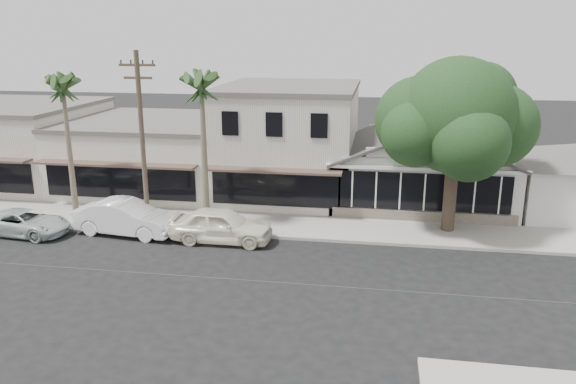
% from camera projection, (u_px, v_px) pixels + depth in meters
% --- Properties ---
extents(ground, '(140.00, 140.00, 0.00)m').
position_uv_depth(ground, '(309.00, 285.00, 22.57)').
color(ground, black).
rests_on(ground, ground).
extents(sidewalk_north, '(90.00, 3.50, 0.15)m').
position_uv_depth(sidewalk_north, '(178.00, 220.00, 30.21)').
color(sidewalk_north, '#9E9991').
rests_on(sidewalk_north, ground).
extents(corner_shop, '(10.40, 8.60, 5.10)m').
position_uv_depth(corner_shop, '(421.00, 159.00, 32.92)').
color(corner_shop, silver).
rests_on(corner_shop, ground).
extents(side_cottage, '(6.00, 6.00, 3.00)m').
position_uv_depth(side_cottage, '(572.00, 188.00, 31.02)').
color(side_cottage, silver).
rests_on(side_cottage, ground).
extents(row_building_near, '(8.00, 10.00, 6.50)m').
position_uv_depth(row_building_near, '(289.00, 142.00, 34.97)').
color(row_building_near, silver).
rests_on(row_building_near, ground).
extents(row_building_midnear, '(10.00, 10.00, 4.20)m').
position_uv_depth(row_building_midnear, '(154.00, 155.00, 36.69)').
color(row_building_midnear, silver).
rests_on(row_building_midnear, ground).
extents(row_building_midfar, '(11.00, 10.00, 5.00)m').
position_uv_depth(row_building_midfar, '(7.00, 144.00, 38.22)').
color(row_building_midfar, silver).
rests_on(row_building_midfar, ground).
extents(utility_pole, '(1.80, 0.24, 9.00)m').
position_uv_depth(utility_pole, '(142.00, 138.00, 27.61)').
color(utility_pole, brown).
rests_on(utility_pole, ground).
extents(car_0, '(4.93, 1.99, 1.68)m').
position_uv_depth(car_0, '(221.00, 225.00, 27.03)').
color(car_0, white).
rests_on(car_0, ground).
extents(car_1, '(5.43, 2.44, 1.73)m').
position_uv_depth(car_1, '(126.00, 218.00, 28.07)').
color(car_1, white).
rests_on(car_1, ground).
extents(car_2, '(4.69, 2.47, 1.26)m').
position_uv_depth(car_2, '(25.00, 223.00, 28.05)').
color(car_2, '#B2C0BB').
rests_on(car_2, ground).
extents(shade_tree, '(7.90, 7.14, 8.76)m').
position_uv_depth(shade_tree, '(454.00, 119.00, 27.20)').
color(shade_tree, '#4F3C30').
rests_on(shade_tree, ground).
extents(palm_east, '(2.83, 2.83, 8.47)m').
position_uv_depth(palm_east, '(201.00, 87.00, 27.22)').
color(palm_east, '#726651').
rests_on(palm_east, ground).
extents(palm_mid, '(2.42, 2.42, 8.15)m').
position_uv_depth(palm_mid, '(63.00, 89.00, 28.75)').
color(palm_mid, '#726651').
rests_on(palm_mid, ground).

